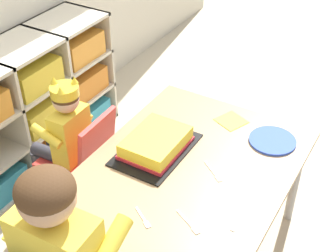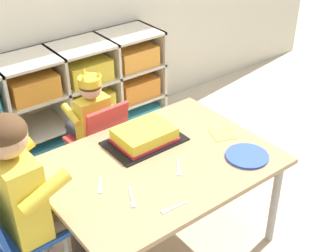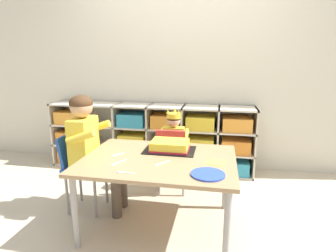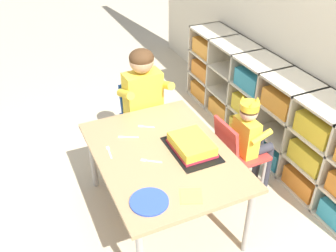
{
  "view_description": "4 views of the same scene",
  "coord_description": "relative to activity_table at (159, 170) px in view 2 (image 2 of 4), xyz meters",
  "views": [
    {
      "loc": [
        -1.42,
        -0.73,
        2.0
      ],
      "look_at": [
        -0.03,
        0.08,
        0.82
      ],
      "focal_mm": 51.01,
      "sensor_mm": 36.0,
      "label": 1
    },
    {
      "loc": [
        -1.12,
        -1.51,
        1.96
      ],
      "look_at": [
        0.1,
        0.05,
        0.74
      ],
      "focal_mm": 48.13,
      "sensor_mm": 36.0,
      "label": 2
    },
    {
      "loc": [
        0.45,
        -1.96,
        1.32
      ],
      "look_at": [
        0.06,
        0.08,
        0.82
      ],
      "focal_mm": 29.37,
      "sensor_mm": 36.0,
      "label": 3
    },
    {
      "loc": [
        1.88,
        -0.81,
        2.18
      ],
      "look_at": [
        -0.03,
        0.05,
        0.77
      ],
      "focal_mm": 41.16,
      "sensor_mm": 36.0,
      "label": 4
    }
  ],
  "objects": [
    {
      "name": "storage_cubby_shelf",
      "position": [
        -0.34,
        1.21,
        -0.17
      ],
      "size": [
        2.49,
        0.37,
        0.8
      ],
      "color": "beige",
      "rests_on": "ground"
    },
    {
      "name": "activity_table",
      "position": [
        0.0,
        0.0,
        0.0
      ],
      "size": [
        1.17,
        0.87,
        0.58
      ],
      "color": "#A37F56",
      "rests_on": "ground"
    },
    {
      "name": "paper_napkin_square",
      "position": [
        0.44,
        -0.02,
        0.06
      ],
      "size": [
        0.17,
        0.17,
        0.0
      ],
      "primitive_type": "cube",
      "rotation": [
        0.0,
        0.0,
        -0.4
      ],
      "color": "#F4DB4C",
      "rests_on": "activity_table"
    },
    {
      "name": "fork_near_child_seat",
      "position": [
        -0.34,
        0.01,
        0.06
      ],
      "size": [
        0.08,
        0.11,
        0.0
      ],
      "rotation": [
        0.0,
        0.0,
        1.0
      ],
      "color": "white",
      "rests_on": "activity_table"
    },
    {
      "name": "adult_helper_seated",
      "position": [
        -0.63,
        0.13,
        0.12
      ],
      "size": [
        0.44,
        0.41,
        1.04
      ],
      "rotation": [
        0.0,
        0.0,
        1.62
      ],
      "color": "yellow",
      "rests_on": "ground"
    },
    {
      "name": "child_with_crown",
      "position": [
        -0.0,
        0.72,
        0.0
      ],
      "size": [
        0.3,
        0.31,
        0.85
      ],
      "rotation": [
        0.0,
        0.0,
        3.17
      ],
      "color": "yellow",
      "rests_on": "ground"
    },
    {
      "name": "fork_scattered_mid_table",
      "position": [
        -0.16,
        -0.32,
        0.06
      ],
      "size": [
        0.14,
        0.03,
        0.0
      ],
      "rotation": [
        0.0,
        0.0,
        6.19
      ],
      "color": "white",
      "rests_on": "activity_table"
    },
    {
      "name": "fork_at_table_front_edge",
      "position": [
        -0.27,
        -0.16,
        0.06
      ],
      "size": [
        0.08,
        0.14,
        0.0
      ],
      "rotation": [
        0.0,
        0.0,
        1.11
      ],
      "color": "white",
      "rests_on": "activity_table"
    },
    {
      "name": "paper_plate_stack",
      "position": [
        0.39,
        -0.26,
        0.06
      ],
      "size": [
        0.23,
        0.23,
        0.01
      ],
      "primitive_type": "cylinder",
      "color": "blue",
      "rests_on": "activity_table"
    },
    {
      "name": "classroom_chair_blue",
      "position": [
        -0.0,
        0.6,
        -0.13
      ],
      "size": [
        0.32,
        0.36,
        0.68
      ],
      "rotation": [
        0.0,
        0.0,
        3.17
      ],
      "color": "red",
      "rests_on": "ground"
    },
    {
      "name": "ground",
      "position": [
        0.0,
        0.0,
        -0.53
      ],
      "size": [
        16.0,
        16.0,
        0.0
      ],
      "primitive_type": "plane",
      "color": "beige"
    },
    {
      "name": "classroom_chair_adult_side",
      "position": [
        -0.74,
        0.13,
        -0.1
      ],
      "size": [
        0.35,
        0.33,
        0.69
      ],
      "rotation": [
        0.0,
        0.0,
        1.62
      ],
      "color": "#1E4CA8",
      "rests_on": "ground"
    },
    {
      "name": "birthday_cake_on_tray",
      "position": [
        0.05,
        0.19,
        0.09
      ],
      "size": [
        0.42,
        0.28,
        0.09
      ],
      "color": "black",
      "rests_on": "activity_table"
    },
    {
      "name": "fork_by_napkin",
      "position": [
        0.04,
        -0.11,
        0.06
      ],
      "size": [
        0.1,
        0.12,
        0.0
      ],
      "rotation": [
        0.0,
        0.0,
        0.94
      ],
      "color": "white",
      "rests_on": "activity_table"
    }
  ]
}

